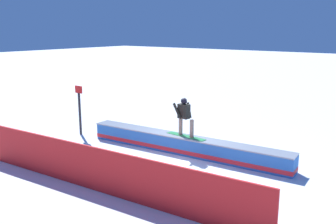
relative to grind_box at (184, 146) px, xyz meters
The scene contains 5 objects.
ground_plane 0.29m from the grind_box, ahead, with size 120.00×120.00×0.00m, color white.
grind_box is the anchor object (origin of this frame).
snowboarder 1.09m from the grind_box, 63.56° to the right, with size 1.60×0.42×1.36m.
safety_fence 4.02m from the grind_box, 90.00° to the left, with size 9.62×0.06×1.24m, color red.
trail_marker 4.96m from the grind_box, ahead, with size 0.40×0.10×2.05m.
Camera 1 is at (-7.17, 10.42, 4.35)m, focal length 39.90 mm.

